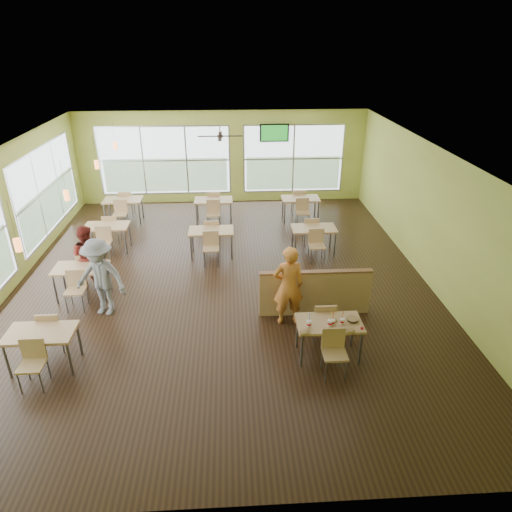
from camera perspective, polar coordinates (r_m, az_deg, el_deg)
The scene contains 20 objects.
room at distance 10.63m, azimuth -4.45°, elevation 4.40°, with size 12.00×12.04×3.20m.
window_bays at distance 13.88m, azimuth -15.40°, elevation 8.23°, with size 9.24×10.24×2.38m.
main_table at distance 8.62m, azimuth 9.12°, elevation -8.82°, with size 1.22×1.52×0.87m.
half_wall_divider at distance 9.87m, azimuth 7.38°, elevation -4.54°, with size 2.40×0.14×1.04m.
dining_tables at distance 12.65m, azimuth -8.98°, elevation 3.03°, with size 6.92×8.72×0.87m.
pendant_lights at distance 11.52m, azimuth -20.89°, elevation 8.97°, with size 0.11×7.31×0.86m.
ceiling_fan at distance 13.14m, azimuth -4.51°, elevation 14.73°, with size 1.25×1.25×0.29m.
tv_backwall at distance 16.15m, azimuth 2.31°, elevation 15.13°, with size 1.00×0.07×0.60m.
man_plaid at distance 9.34m, azimuth 4.06°, elevation -3.74°, with size 0.64×0.42×1.76m, color red.
patron_maroon at distance 11.50m, azimuth -20.38°, elevation -0.02°, with size 0.75×0.59×1.55m, color maroon.
patron_grey at distance 10.18m, azimuth -18.89°, elevation -2.56°, with size 1.13×0.65×1.75m, color slate.
cup_blue at distance 8.34m, azimuth 6.64°, elevation -8.41°, with size 0.10×0.10×0.34m.
cup_yellow at distance 8.41m, azimuth 9.24°, elevation -8.25°, with size 0.10×0.10×0.35m.
cup_red_near at distance 8.46m, azimuth 9.56°, elevation -8.15°, with size 0.08×0.08×0.30m.
cup_red_far at distance 8.51m, azimuth 10.72°, elevation -8.00°, with size 0.08×0.08×0.30m.
food_basket at distance 8.65m, azimuth 11.96°, elevation -7.76°, with size 0.23×0.23×0.05m.
ketchup_cup at distance 8.48m, azimuth 13.12°, elevation -8.80°, with size 0.06×0.06×0.02m, color maroon.
wrapper_left at distance 8.21m, azimuth 6.10°, elevation -9.39°, with size 0.17×0.16×0.04m, color #A2824E.
wrapper_mid at distance 8.57m, azimuth 9.55°, elevation -7.93°, with size 0.18×0.16×0.04m, color #A2824E.
wrapper_right at distance 8.38m, azimuth 11.74°, elevation -9.07°, with size 0.16×0.14×0.04m, color #A2824E.
Camera 1 is at (0.24, -9.88, 5.52)m, focal length 32.00 mm.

